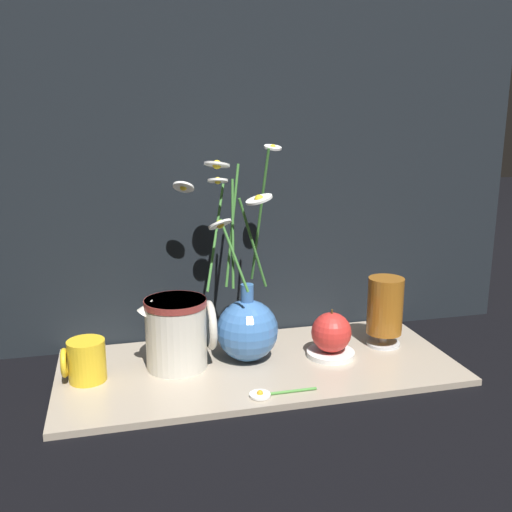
{
  "coord_description": "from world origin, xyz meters",
  "views": [
    {
      "loc": [
        -0.25,
        -0.97,
        0.47
      ],
      "look_at": [
        -0.0,
        0.0,
        0.22
      ],
      "focal_mm": 40.0,
      "sensor_mm": 36.0,
      "label": 1
    }
  ],
  "objects_px": {
    "vase_with_flowers": "(247,324)",
    "tea_glass": "(385,308)",
    "ceramic_pitcher": "(178,330)",
    "orange_fruit": "(331,332)",
    "yellow_mug": "(85,361)"
  },
  "relations": [
    {
      "from": "yellow_mug",
      "to": "tea_glass",
      "type": "bearing_deg",
      "value": 1.96
    },
    {
      "from": "vase_with_flowers",
      "to": "tea_glass",
      "type": "relative_size",
      "value": 2.86
    },
    {
      "from": "ceramic_pitcher",
      "to": "orange_fruit",
      "type": "relative_size",
      "value": 1.66
    },
    {
      "from": "tea_glass",
      "to": "orange_fruit",
      "type": "distance_m",
      "value": 0.13
    },
    {
      "from": "ceramic_pitcher",
      "to": "orange_fruit",
      "type": "xyz_separation_m",
      "value": [
        0.29,
        -0.02,
        -0.02
      ]
    },
    {
      "from": "vase_with_flowers",
      "to": "orange_fruit",
      "type": "distance_m",
      "value": 0.17
    },
    {
      "from": "yellow_mug",
      "to": "ceramic_pitcher",
      "type": "xyz_separation_m",
      "value": [
        0.17,
        0.02,
        0.03
      ]
    },
    {
      "from": "yellow_mug",
      "to": "orange_fruit",
      "type": "bearing_deg",
      "value": -0.43
    },
    {
      "from": "ceramic_pitcher",
      "to": "tea_glass",
      "type": "xyz_separation_m",
      "value": [
        0.42,
        0.0,
        0.01
      ]
    },
    {
      "from": "ceramic_pitcher",
      "to": "tea_glass",
      "type": "height_order",
      "value": "same"
    },
    {
      "from": "ceramic_pitcher",
      "to": "tea_glass",
      "type": "bearing_deg",
      "value": 0.22
    },
    {
      "from": "orange_fruit",
      "to": "tea_glass",
      "type": "bearing_deg",
      "value": 10.63
    },
    {
      "from": "vase_with_flowers",
      "to": "tea_glass",
      "type": "bearing_deg",
      "value": 0.28
    },
    {
      "from": "yellow_mug",
      "to": "ceramic_pitcher",
      "type": "relative_size",
      "value": 0.53
    },
    {
      "from": "ceramic_pitcher",
      "to": "yellow_mug",
      "type": "bearing_deg",
      "value": -173.68
    }
  ]
}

